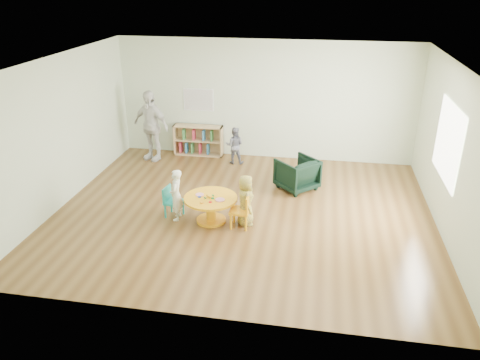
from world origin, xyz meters
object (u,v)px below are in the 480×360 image
Objects in this scene: activity_table at (211,205)px; armchair at (297,174)px; child_right at (246,200)px; toddler at (235,145)px; child_left at (176,195)px; kid_chair_right at (242,210)px; adult_caretaker at (151,126)px; bookshelf at (198,140)px; kid_chair_left at (172,201)px.

armchair is at bearing 49.32° from activity_table.
toddler is at bearing -4.67° from child_right.
toddler is (0.53, 2.90, -0.04)m from child_left.
kid_chair_right is 0.37× the size of adult_caretaker.
toddler is (-0.10, 2.88, 0.11)m from activity_table.
child_left is at bearing -178.17° from activity_table.
activity_table is 1.54× the size of kid_chair_right.
toddler is (0.99, -0.42, 0.07)m from bookshelf.
kid_chair_left is at bearing -43.67° from adult_caretaker.
child_left is at bearing -42.42° from adult_caretaker.
child_right is (1.73, -3.30, 0.10)m from bookshelf.
kid_chair_left is 0.65× the size of toddler.
child_left is (0.13, -0.10, 0.17)m from kid_chair_left.
activity_table is 1.02× the size of child_right.
adult_caretaker reaches higher than child_left.
bookshelf reaches higher than kid_chair_left.
child_right reaches higher than armchair.
child_right is (0.04, 0.11, 0.13)m from kid_chair_right.
child_left reaches higher than kid_chair_left.
toddler is (-1.54, 1.21, 0.11)m from armchair.
armchair is 1.96m from toddler.
child_right is at bearing 96.27° from kid_chair_left.
kid_chair_left is 3.24m from bookshelf.
child_left reaches higher than bookshelf.
child_left is 2.95m from toddler.
kid_chair_left is 2.71m from armchair.
adult_caretaker is (-2.74, 2.80, 0.37)m from child_right.
kid_chair_left is at bearing 67.95° from child_right.
child_left is 3.21m from adult_caretaker.
armchair is 2.68m from child_left.
armchair is 0.44× the size of adult_caretaker.
adult_caretaker is (-1.35, 2.72, 0.53)m from kid_chair_left.
bookshelf is 3.36m from child_left.
bookshelf reaches higher than kid_chair_right.
activity_table is 0.57× the size of adult_caretaker.
kid_chair_right is 0.66× the size of child_right.
adult_caretaker reaches higher than toddler.
toddler is 2.04m from adult_caretaker.
armchair reaches higher than kid_chair_left.
bookshelf is (-0.34, 3.22, 0.06)m from kid_chair_left.
kid_chair_right is 1.24m from child_left.
activity_table is 0.61m from kid_chair_right.
child_right is 0.56× the size of adult_caretaker.
child_left reaches higher than activity_table.
kid_chair_right is at bearing 20.19° from armchair.
child_left is at bearing -82.05° from bookshelf.
bookshelf is (-1.69, 3.41, 0.03)m from kid_chair_right.
child_left is (-0.63, -0.02, 0.15)m from activity_table.
toddler is (0.66, 2.80, 0.13)m from kid_chair_left.
armchair is at bearing 139.61° from toddler.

